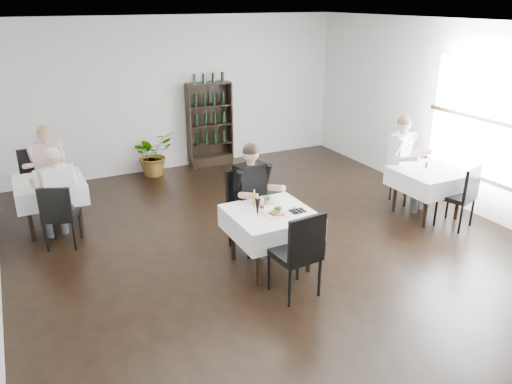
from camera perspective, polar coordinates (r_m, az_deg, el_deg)
room_shell at (r=6.22m, az=4.19°, el=4.42°), size 9.00×9.00×9.00m
window_right at (r=8.49m, az=24.99°, el=7.11°), size 0.06×2.30×1.85m
wine_shelf at (r=10.39m, az=-5.30°, el=7.62°), size 0.90×0.28×1.75m
main_table at (r=6.39m, az=1.66°, el=-3.48°), size 1.03×1.03×0.77m
left_table at (r=8.06m, az=-22.48°, el=0.23°), size 0.98×0.98×0.77m
right_table at (r=8.34m, az=19.10°, el=1.39°), size 0.98×0.98×0.77m
potted_tree at (r=10.02m, az=-11.69°, el=4.29°), size 0.98×0.93×0.87m
main_chair_far at (r=6.90m, az=-0.91°, el=-1.33°), size 0.59×0.60×1.13m
main_chair_near at (r=5.75m, az=4.99°, el=-6.59°), size 0.53×0.54×1.08m
left_chair_far at (r=8.68m, az=-23.65°, el=1.46°), size 0.50×0.51×1.07m
left_chair_near at (r=7.40m, az=-21.59°, el=-2.18°), size 0.56×0.56×0.94m
right_chair_far at (r=8.91m, az=16.58°, el=2.14°), size 0.42×0.42×0.88m
right_chair_near at (r=8.10m, az=22.51°, el=-0.09°), size 0.57×0.57×0.99m
diner_main at (r=6.74m, az=-0.25°, el=0.25°), size 0.61×0.63×1.51m
diner_left_far at (r=8.61m, az=-22.77°, el=2.99°), size 0.63×0.67×1.44m
diner_left_near at (r=7.46m, az=-21.86°, el=0.43°), size 0.59×0.61×1.44m
diner_right_far at (r=8.53m, az=16.65°, el=4.04°), size 0.68×0.71×1.54m
plate_far at (r=6.56m, az=1.09°, el=-1.19°), size 0.34×0.34×0.09m
plate_near at (r=6.25m, az=2.37°, el=-2.41°), size 0.28×0.28×0.09m
pilsner_dark at (r=6.12m, az=0.17°, el=-1.80°), size 0.07×0.07×0.31m
pilsner_lager at (r=6.28m, az=-0.20°, el=-1.23°), size 0.07×0.07×0.30m
coke_bottle at (r=6.29m, az=0.69°, el=-1.55°), size 0.06×0.06×0.22m
napkin_cutlery at (r=6.36m, az=4.77°, el=-2.16°), size 0.20×0.22×0.02m
pepper_mill at (r=8.39m, az=18.89°, el=2.94°), size 0.05×0.05×0.09m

